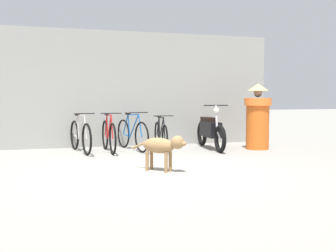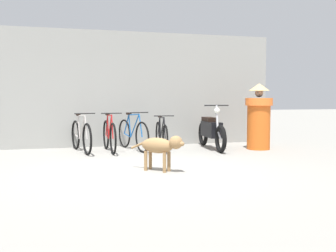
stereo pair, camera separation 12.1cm
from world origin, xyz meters
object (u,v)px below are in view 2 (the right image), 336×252
(stray_dog, at_px, (161,146))
(person_in_robes, at_px, (259,117))
(motorcycle, at_px, (211,131))
(bicycle_3, at_px, (161,135))
(bicycle_0, at_px, (81,136))
(bicycle_1, at_px, (109,136))
(bicycle_2, at_px, (133,134))

(stray_dog, height_order, person_in_robes, person_in_robes)
(motorcycle, bearing_deg, person_in_robes, 76.46)
(bicycle_3, bearing_deg, stray_dog, -9.11)
(bicycle_3, distance_m, stray_dog, 2.74)
(bicycle_0, relative_size, stray_dog, 2.14)
(bicycle_0, xyz_separation_m, person_in_robes, (4.15, -0.59, 0.41))
(bicycle_1, bearing_deg, stray_dog, 9.25)
(bicycle_2, xyz_separation_m, bicycle_3, (0.66, -0.15, -0.03))
(bicycle_1, bearing_deg, person_in_robes, 79.58)
(bicycle_2, xyz_separation_m, stray_dog, (-0.02, -2.80, 0.05))
(bicycle_3, bearing_deg, person_in_robes, 83.09)
(bicycle_0, height_order, bicycle_3, bicycle_0)
(person_in_robes, bearing_deg, bicycle_0, -2.60)
(motorcycle, distance_m, person_in_robes, 1.18)
(bicycle_2, relative_size, motorcycle, 0.85)
(bicycle_1, xyz_separation_m, bicycle_3, (1.24, 0.01, -0.03))
(bicycle_2, xyz_separation_m, person_in_robes, (2.95, -0.65, 0.41))
(stray_dog, bearing_deg, bicycle_1, 147.70)
(bicycle_0, height_order, person_in_robes, person_in_robes)
(bicycle_1, bearing_deg, bicycle_0, -101.83)
(motorcycle, height_order, person_in_robes, person_in_robes)
(bicycle_1, distance_m, bicycle_2, 0.60)
(bicycle_1, relative_size, person_in_robes, 1.06)
(bicycle_0, xyz_separation_m, motorcycle, (3.07, -0.25, 0.07))
(bicycle_0, distance_m, bicycle_3, 1.87)
(bicycle_0, distance_m, motorcycle, 3.08)
(bicycle_0, relative_size, motorcycle, 0.86)
(bicycle_0, bearing_deg, person_in_robes, 70.97)
(stray_dog, xyz_separation_m, person_in_robes, (2.97, 2.15, 0.36))
(stray_dog, bearing_deg, bicycle_0, 159.18)
(bicycle_2, height_order, motorcycle, motorcycle)
(bicycle_2, distance_m, stray_dog, 2.80)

